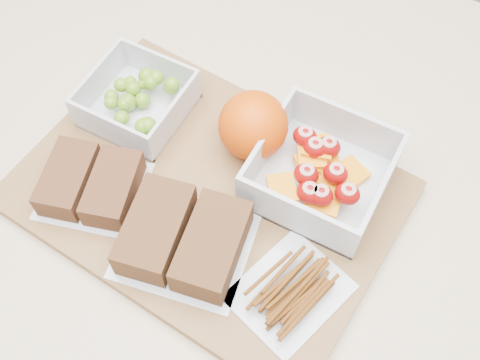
% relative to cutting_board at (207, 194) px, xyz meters
% --- Properties ---
extents(counter, '(1.20, 0.90, 0.90)m').
position_rel_cutting_board_xyz_m(counter, '(0.01, 0.02, -0.46)').
color(counter, beige).
rests_on(counter, ground).
extents(cutting_board, '(0.44, 0.33, 0.02)m').
position_rel_cutting_board_xyz_m(cutting_board, '(0.00, 0.00, 0.00)').
color(cutting_board, olive).
rests_on(cutting_board, counter).
extents(grape_container, '(0.12, 0.12, 0.05)m').
position_rel_cutting_board_xyz_m(grape_container, '(-0.13, 0.06, 0.03)').
color(grape_container, silver).
rests_on(grape_container, cutting_board).
extents(fruit_container, '(0.14, 0.14, 0.06)m').
position_rel_cutting_board_xyz_m(fruit_container, '(0.11, 0.07, 0.03)').
color(fruit_container, silver).
rests_on(fruit_container, cutting_board).
extents(orange, '(0.08, 0.08, 0.08)m').
position_rel_cutting_board_xyz_m(orange, '(0.02, 0.08, 0.05)').
color(orange, '#E84E05').
rests_on(orange, cutting_board).
extents(sandwich_bag_left, '(0.14, 0.13, 0.04)m').
position_rel_cutting_board_xyz_m(sandwich_bag_left, '(-0.11, -0.06, 0.03)').
color(sandwich_bag_left, silver).
rests_on(sandwich_bag_left, cutting_board).
extents(sandwich_bag_center, '(0.16, 0.15, 0.04)m').
position_rel_cutting_board_xyz_m(sandwich_bag_center, '(0.01, -0.07, 0.03)').
color(sandwich_bag_center, silver).
rests_on(sandwich_bag_center, cutting_board).
extents(pretzel_bag, '(0.12, 0.14, 0.03)m').
position_rel_cutting_board_xyz_m(pretzel_bag, '(0.14, -0.07, 0.02)').
color(pretzel_bag, silver).
rests_on(pretzel_bag, cutting_board).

